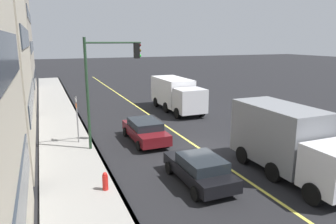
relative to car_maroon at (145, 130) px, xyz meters
The scene contains 11 objects.
ground 3.67m from the car_maroon, 134.29° to the right, with size 200.00×200.00×0.00m, color black.
sidewalk_slab 5.37m from the car_maroon, 118.09° to the left, with size 80.00×3.20×0.15m, color gray.
curb_edge 4.10m from the car_maroon, 128.25° to the left, with size 80.00×0.16×0.15m, color slate.
lane_stripe_center 3.66m from the car_maroon, 134.29° to the right, with size 80.00×0.16×0.01m, color #D8CC4C.
car_maroon is the anchor object (origin of this frame).
car_black 6.60m from the car_maroon, behind, with size 4.22×1.95×1.31m.
truck_gray 8.72m from the car_maroon, 146.82° to the right, with size 6.65×2.52×3.23m.
truck_white 9.21m from the car_maroon, 36.16° to the right, with size 7.39×2.53×2.88m.
traffic_light_mast 4.36m from the car_maroon, 101.01° to the left, with size 0.28×3.27×6.48m.
street_sign_post 4.25m from the car_maroon, 76.15° to the left, with size 0.60×0.08×3.03m.
fire_hydrant 6.97m from the car_maroon, 147.93° to the left, with size 0.24×0.24×0.94m.
Camera 1 is at (-15.46, 8.37, 6.31)m, focal length 33.03 mm.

